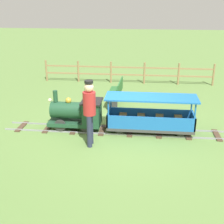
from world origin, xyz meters
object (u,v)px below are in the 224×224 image
conductor_person (89,108)px  park_bench (116,92)px  locomotive (78,113)px  passenger_car (150,118)px

conductor_person → park_bench: (3.10, -0.34, -0.54)m
locomotive → park_bench: bearing=-20.5°
conductor_person → park_bench: bearing=-6.2°
locomotive → conductor_person: bearing=-150.7°
park_bench → conductor_person: bearing=173.8°
passenger_car → conductor_person: (-0.88, 1.45, 0.53)m
passenger_car → park_bench: bearing=26.6°
locomotive → passenger_car: 1.94m
locomotive → passenger_car: (0.00, -1.94, -0.06)m
passenger_car → conductor_person: size_ratio=1.45×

